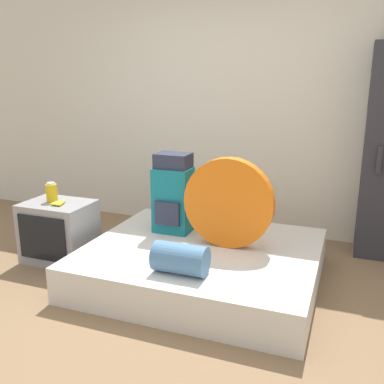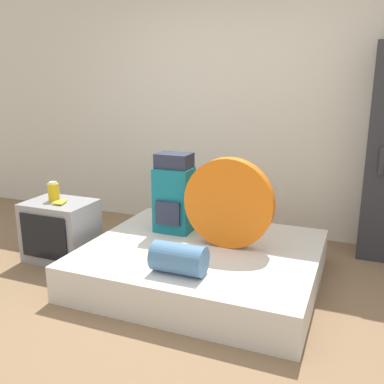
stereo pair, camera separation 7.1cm
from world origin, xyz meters
name	(u,v)px [view 1 (the left image)]	position (x,y,z in m)	size (l,w,h in m)	color
ground_plane	(160,317)	(0.00, 0.00, 0.00)	(16.00, 16.00, 0.00)	#846647
wall_back	(239,109)	(0.00, 2.00, 1.30)	(8.00, 0.05, 2.60)	silver
bed	(202,263)	(0.08, 0.66, 0.14)	(1.83, 1.59, 0.29)	silver
backpack	(173,194)	(-0.29, 0.92, 0.63)	(0.32, 0.27, 0.70)	#14707F
tent_bag	(229,203)	(0.27, 0.75, 0.65)	(0.73, 0.10, 0.73)	orange
sleeping_roll	(180,259)	(0.10, 0.14, 0.40)	(0.38, 0.22, 0.22)	teal
television	(59,232)	(-1.27, 0.57, 0.27)	(0.60, 0.46, 0.54)	#939399
canister	(52,193)	(-1.32, 0.59, 0.63)	(0.10, 0.10, 0.18)	gold
banana_bunch	(60,203)	(-1.21, 0.54, 0.56)	(0.12, 0.16, 0.03)	yellow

